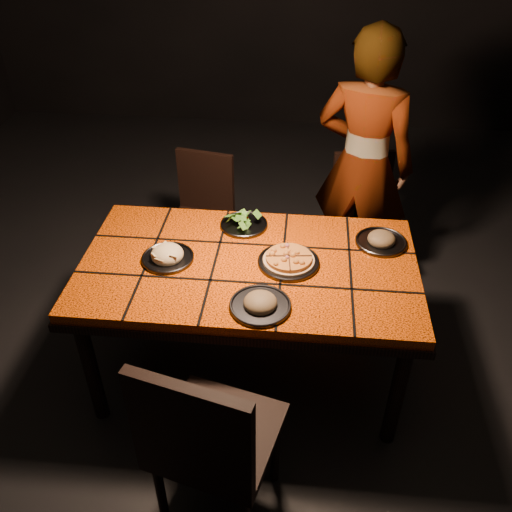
# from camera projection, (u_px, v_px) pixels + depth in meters

# --- Properties ---
(room_shell) EXTENTS (6.04, 7.04, 3.08)m
(room_shell) POSITION_uv_depth(u_px,v_px,m) (247.00, 111.00, 2.13)
(room_shell) COLOR black
(room_shell) RESTS_ON ground
(dining_table) EXTENTS (1.62, 0.92, 0.75)m
(dining_table) POSITION_uv_depth(u_px,v_px,m) (249.00, 275.00, 2.62)
(dining_table) COLOR #E95107
(dining_table) RESTS_ON ground
(chair_near) EXTENTS (0.55, 0.55, 0.99)m
(chair_near) POSITION_uv_depth(u_px,v_px,m) (207.00, 441.00, 2.00)
(chair_near) COLOR black
(chair_near) RESTS_ON ground
(chair_far_left) EXTENTS (0.44, 0.44, 0.83)m
(chair_far_left) POSITION_uv_depth(u_px,v_px,m) (202.00, 208.00, 3.49)
(chair_far_left) COLOR black
(chair_far_left) RESTS_ON ground
(chair_far_right) EXTENTS (0.44, 0.44, 0.84)m
(chair_far_right) POSITION_uv_depth(u_px,v_px,m) (362.00, 210.00, 3.47)
(chair_far_right) COLOR black
(chair_far_right) RESTS_ON ground
(diner) EXTENTS (0.70, 0.57, 1.64)m
(diner) POSITION_uv_depth(u_px,v_px,m) (363.00, 165.00, 3.23)
(diner) COLOR brown
(diner) RESTS_ON ground
(plate_pizza) EXTENTS (0.29, 0.29, 0.04)m
(plate_pizza) POSITION_uv_depth(u_px,v_px,m) (289.00, 261.00, 2.56)
(plate_pizza) COLOR #38383D
(plate_pizza) RESTS_ON dining_table
(plate_pasta) EXTENTS (0.25, 0.25, 0.08)m
(plate_pasta) POSITION_uv_depth(u_px,v_px,m) (167.00, 256.00, 2.58)
(plate_pasta) COLOR #38383D
(plate_pasta) RESTS_ON dining_table
(plate_salad) EXTENTS (0.25, 0.25, 0.07)m
(plate_salad) POSITION_uv_depth(u_px,v_px,m) (244.00, 222.00, 2.81)
(plate_salad) COLOR #38383D
(plate_salad) RESTS_ON dining_table
(plate_mushroom_a) EXTENTS (0.27, 0.27, 0.09)m
(plate_mushroom_a) POSITION_uv_depth(u_px,v_px,m) (260.00, 303.00, 2.31)
(plate_mushroom_a) COLOR #38383D
(plate_mushroom_a) RESTS_ON dining_table
(plate_mushroom_b) EXTENTS (0.25, 0.25, 0.08)m
(plate_mushroom_b) POSITION_uv_depth(u_px,v_px,m) (381.00, 240.00, 2.69)
(plate_mushroom_b) COLOR #38383D
(plate_mushroom_b) RESTS_ON dining_table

